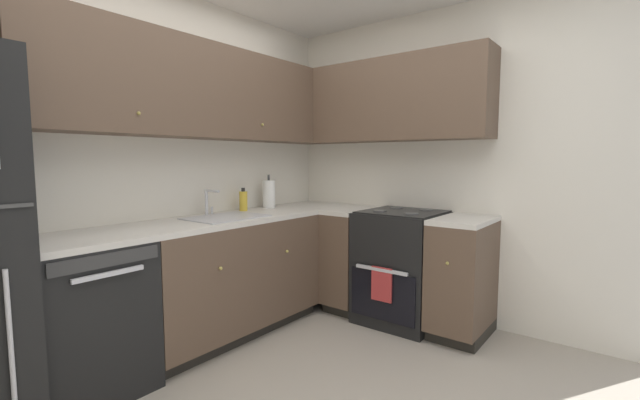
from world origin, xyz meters
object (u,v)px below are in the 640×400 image
oven_range (402,266)px  paper_towel_roll (269,194)px  soap_bottle (243,201)px  dishwasher (85,318)px

oven_range → paper_towel_roll: paper_towel_roll is taller
oven_range → soap_bottle: bearing=123.2°
paper_towel_roll → oven_range: bearing=-67.8°
oven_range → soap_bottle: 1.42m
dishwasher → soap_bottle: size_ratio=4.48×
soap_bottle → paper_towel_roll: 0.28m
dishwasher → oven_range: (2.07, -0.92, 0.02)m
soap_bottle → dishwasher: bearing=-172.4°
dishwasher → oven_range: 2.27m
dishwasher → oven_range: bearing=-24.0°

